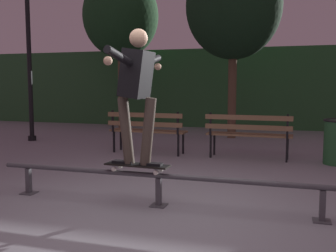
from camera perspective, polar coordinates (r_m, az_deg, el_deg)
The scene contains 10 objects.
ground_plane at distance 4.42m, azimuth -2.32°, elevation -12.46°, with size 90.00×90.00×0.00m, color gray.
hedge_backdrop at distance 13.21m, azimuth 11.06°, elevation 5.45°, with size 24.00×1.20×2.57m, color #2D5B33.
grind_rail at distance 4.53m, azimuth -1.39°, elevation -7.97°, with size 4.17×0.18×0.39m.
skateboard at distance 4.59m, azimuth -4.54°, elevation -5.78°, with size 0.79×0.24×0.09m.
skateboarder at distance 4.49m, azimuth -4.60°, elevation 5.99°, with size 0.62×1.41×1.56m.
park_bench_leftmost at distance 7.91m, azimuth -3.16°, elevation -0.23°, with size 1.62×0.48×0.88m.
park_bench_left_center at distance 7.46m, azimuth 11.72°, elevation -0.73°, with size 1.62×0.48×0.88m.
tree_behind_benches at distance 10.57m, azimuth 9.60°, elevation 16.84°, with size 2.46×2.46×4.76m.
tree_far_left at distance 12.60m, azimuth -6.95°, elevation 15.65°, with size 2.34×2.34×4.81m.
lamp_post_left at distance 10.37m, azimuth -19.77°, elevation 11.68°, with size 0.32×0.32×3.90m.
Camera 1 is at (1.40, -3.95, 1.40)m, focal length 41.57 mm.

